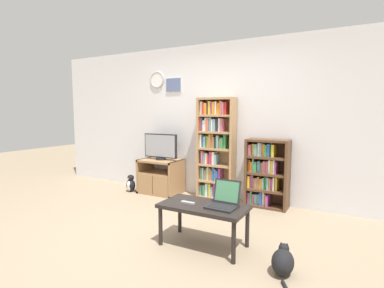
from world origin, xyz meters
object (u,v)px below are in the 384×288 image
tv_stand (160,176)px  remote_near_laptop (188,203)px  bookshelf_tall (215,147)px  laptop (224,200)px  penguin_figurine (131,184)px  television (161,147)px  bookshelf_short (265,173)px  cat (283,261)px  coffee_table (204,210)px

tv_stand → remote_near_laptop: bearing=-47.2°
bookshelf_tall → laptop: bookshelf_tall is taller
remote_near_laptop → penguin_figurine: bearing=-124.3°
tv_stand → laptop: size_ratio=2.31×
tv_stand → television: size_ratio=1.09×
bookshelf_short → tv_stand: bearing=-175.6°
television → cat: (2.52, -1.71, -0.72)m
remote_near_laptop → cat: (1.05, -0.11, -0.36)m
laptop → penguin_figurine: bearing=153.7°
television → cat: size_ratio=1.33×
television → bookshelf_short: (1.85, 0.14, -0.32)m
tv_stand → coffee_table: bearing=-43.2°
tv_stand → laptop: bearing=-38.8°
penguin_figurine → television: bearing=20.6°
tv_stand → bookshelf_tall: bookshelf_tall is taller
bookshelf_tall → remote_near_laptop: bookshelf_tall is taller
coffee_table → penguin_figurine: coffee_table is taller
television → remote_near_laptop: 2.20m
television → bookshelf_tall: bookshelf_tall is taller
television → bookshelf_tall: size_ratio=0.39×
tv_stand → television: television is taller
bookshelf_short → penguin_figurine: size_ratio=3.31×
tv_stand → bookshelf_short: size_ratio=0.69×
television → bookshelf_tall: bearing=10.0°
tv_stand → laptop: (1.86, -1.50, 0.22)m
cat → remote_near_laptop: bearing=167.6°
cat → tv_stand: bearing=139.7°
remote_near_laptop → laptop: bearing=104.8°
laptop → remote_near_laptop: (-0.38, -0.10, -0.06)m
coffee_table → penguin_figurine: (-2.17, 1.34, -0.27)m
bookshelf_tall → coffee_table: bookshelf_tall is taller
remote_near_laptop → cat: remote_near_laptop is taller
television → coffee_table: television is taller
cat → bookshelf_tall: bearing=123.0°
television → remote_near_laptop: size_ratio=4.12×
bookshelf_tall → penguin_figurine: size_ratio=5.36×
bookshelf_tall → tv_stand: bearing=-169.9°
bookshelf_tall → cat: 2.54m
coffee_table → cat: 0.94m
television → coffee_table: 2.29m
tv_stand → bookshelf_short: bearing=4.4°
laptop → penguin_figurine: size_ratio=0.99×
coffee_table → cat: bearing=-10.4°
bookshelf_tall → cat: bookshelf_tall is taller
penguin_figurine → laptop: bearing=-28.6°
television → bookshelf_short: television is taller
remote_near_laptop → television: bearing=-136.9°
tv_stand → bookshelf_short: 1.87m
bookshelf_tall → laptop: (0.87, -1.67, -0.33)m
coffee_table → laptop: bearing=12.3°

